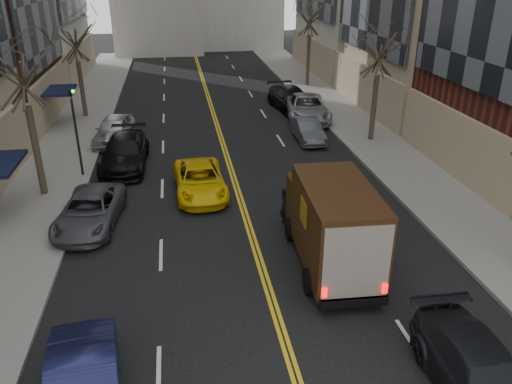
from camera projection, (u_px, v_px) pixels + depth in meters
The scene contains 17 objects.
sidewalk_left at pixel (68, 145), 29.11m from camera, with size 4.00×66.00×0.15m, color slate.
sidewalk_right at pixel (362, 130), 31.75m from camera, with size 4.00×66.00×0.15m, color slate.
tree_lf_mid at pixel (17, 48), 20.14m from camera, with size 3.20×3.20×8.91m.
tree_lf_far at pixel (73, 27), 32.04m from camera, with size 3.20×3.20×8.12m.
tree_rt_mid at pixel (381, 35), 27.38m from camera, with size 3.20×3.20×8.32m.
tree_rt_far at pixel (311, 4), 40.60m from camera, with size 3.20×3.20×9.11m.
traffic_signal at pixel (75, 123), 23.71m from camera, with size 0.29×0.26×4.70m.
ups_truck at pixel (332, 224), 16.99m from camera, with size 2.62×5.96×3.21m.
observer_sedan at pixel (483, 378), 11.87m from camera, with size 2.14×5.00×1.44m.
taxi at pixel (200, 180), 22.85m from camera, with size 2.23×4.83×1.34m, color yellow.
pedestrian at pixel (285, 206), 20.13m from camera, with size 0.58×0.38×1.60m, color black.
parked_lf_c at pixel (90, 211), 20.04m from camera, with size 2.19×4.76×1.32m, color #4B4E53.
parked_lf_d at pixel (125, 152), 25.89m from camera, with size 2.23×5.48×1.59m, color black.
parked_lf_e at pixel (114, 130), 29.46m from camera, with size 1.86×4.61×1.57m, color #B8BCC1.
parked_rt_a at pixel (308, 130), 29.81m from camera, with size 1.37×3.94×1.30m, color #44464A.
parked_rt_b at pixel (307, 108), 33.81m from camera, with size 2.73×5.92×1.65m, color #B5B7BD.
parked_rt_c at pixel (291, 99), 36.09m from camera, with size 2.26×5.55×1.61m, color black.
Camera 1 is at (-2.58, -2.02, 9.70)m, focal length 35.00 mm.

